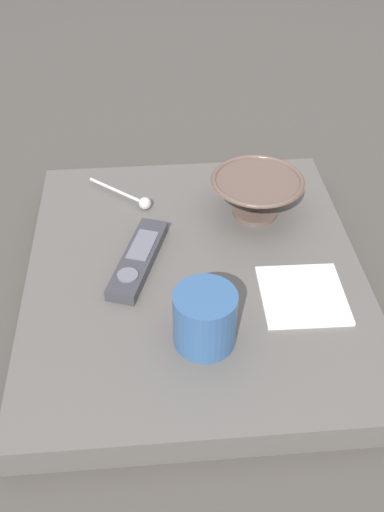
% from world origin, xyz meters
% --- Properties ---
extents(ground_plane, '(6.00, 6.00, 0.00)m').
position_xyz_m(ground_plane, '(0.00, 0.00, 0.00)').
color(ground_plane, '#47423D').
extents(table, '(0.62, 0.54, 0.05)m').
position_xyz_m(table, '(0.00, 0.00, 0.02)').
color(table, '#5B5651').
rests_on(table, ground).
extents(cereal_bowl, '(0.16, 0.16, 0.07)m').
position_xyz_m(cereal_bowl, '(0.14, -0.12, 0.09)').
color(cereal_bowl, brown).
rests_on(cereal_bowl, table).
extents(coffee_mug, '(0.09, 0.09, 0.09)m').
position_xyz_m(coffee_mug, '(-0.15, 0.00, 0.09)').
color(coffee_mug, '#33598C').
rests_on(coffee_mug, table).
extents(teaspoon, '(0.10, 0.11, 0.02)m').
position_xyz_m(teaspoon, '(0.18, 0.09, 0.06)').
color(teaspoon, silver).
rests_on(teaspoon, table).
extents(tv_remote_near, '(0.19, 0.10, 0.02)m').
position_xyz_m(tv_remote_near, '(0.02, 0.09, 0.06)').
color(tv_remote_near, '#38383D').
rests_on(tv_remote_near, table).
extents(folded_napkin, '(0.13, 0.13, 0.01)m').
position_xyz_m(folded_napkin, '(-0.08, -0.16, 0.05)').
color(folded_napkin, white).
rests_on(folded_napkin, table).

